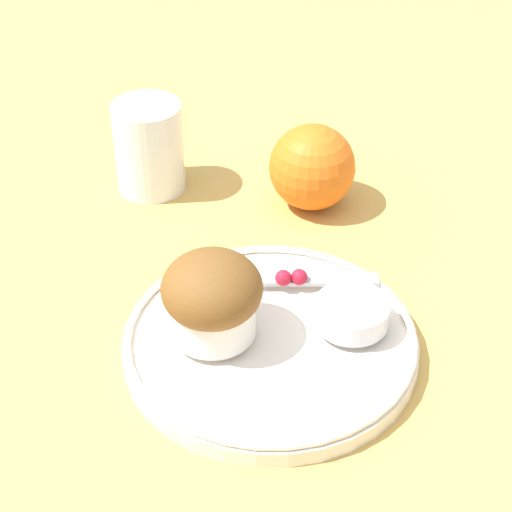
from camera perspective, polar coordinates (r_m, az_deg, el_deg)
name	(u,v)px	position (r m, az deg, el deg)	size (l,w,h in m)	color
ground_plane	(269,346)	(0.68, 0.90, -6.02)	(3.00, 3.00, 0.00)	tan
plate	(274,341)	(0.67, 1.20, -5.70)	(0.23, 0.23, 0.02)	silver
muffin	(212,300)	(0.64, -2.92, -2.95)	(0.08, 0.08, 0.07)	silver
cream_ramekin	(351,309)	(0.67, 6.36, -3.50)	(0.06, 0.06, 0.02)	silver
berry_pair	(291,277)	(0.70, 2.37, -1.44)	(0.03, 0.01, 0.01)	#B7192D
butter_knife	(274,279)	(0.71, 1.18, -1.55)	(0.17, 0.03, 0.00)	#B7B7BC
orange_fruit	(312,167)	(0.82, 3.76, 5.93)	(0.08, 0.08, 0.08)	orange
juice_glass	(149,147)	(0.85, -7.14, 7.22)	(0.07, 0.07, 0.09)	silver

